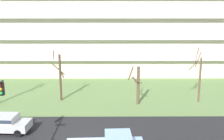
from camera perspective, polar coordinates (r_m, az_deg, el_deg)
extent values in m
cube|color=#66844C|center=(33.44, -4.10, -5.19)|extent=(80.00, 16.00, 0.08)
cube|color=beige|center=(45.99, -3.13, 11.70)|extent=(46.10, 12.01, 19.53)
cube|color=white|center=(40.07, -3.47, 2.35)|extent=(44.25, 0.90, 0.24)
cube|color=white|center=(39.68, -3.53, 7.00)|extent=(44.25, 0.90, 0.24)
cube|color=white|center=(39.55, -3.59, 11.70)|extent=(44.25, 0.90, 0.24)
cylinder|color=#4C3828|center=(30.40, -11.55, -1.76)|extent=(0.27, 0.27, 5.57)
cylinder|color=#4C3828|center=(29.89, -13.02, 3.34)|extent=(0.42, 1.36, 0.87)
cylinder|color=#4C3828|center=(29.51, -11.97, 0.19)|extent=(1.45, 0.20, 1.33)
cylinder|color=#4C3828|center=(30.10, -11.21, -0.87)|extent=(0.46, 0.63, 1.04)
cylinder|color=brown|center=(28.72, 5.90, -3.57)|extent=(0.33, 0.33, 4.41)
cylinder|color=brown|center=(27.98, 5.58, -2.34)|extent=(1.21, 0.62, 0.72)
cylinder|color=brown|center=(28.60, 4.27, -0.69)|extent=(0.79, 1.76, 1.24)
cylinder|color=brown|center=(28.38, 5.11, -2.19)|extent=(0.38, 0.95, 0.57)
cylinder|color=brown|center=(30.86, 19.15, -2.21)|extent=(0.22, 0.22, 5.34)
cylinder|color=brown|center=(30.47, 18.59, 3.18)|extent=(0.73, 0.96, 1.73)
cylinder|color=brown|center=(30.69, 18.81, 2.21)|extent=(0.90, 0.58, 1.80)
cylinder|color=brown|center=(30.98, 17.88, 1.02)|extent=(1.49, 1.31, 0.97)
cube|color=#B7BABF|center=(24.16, -23.13, -11.31)|extent=(4.50, 2.05, 0.70)
cube|color=#B7BABF|center=(23.94, -23.25, -9.93)|extent=(2.29, 1.78, 0.55)
cube|color=#2D3847|center=(23.94, -23.25, -9.93)|extent=(2.25, 1.81, 0.30)
cylinder|color=black|center=(23.02, -20.39, -13.21)|extent=(0.65, 0.26, 0.64)
cylinder|color=black|center=(24.35, -18.91, -11.71)|extent=(0.65, 0.26, 0.64)
cube|color=#8CB2E0|center=(17.93, 1.40, -15.26)|extent=(1.88, 1.92, 0.70)
cube|color=#2D3847|center=(17.93, 1.40, -15.26)|extent=(1.85, 1.96, 0.38)
cube|color=black|center=(18.84, -23.58, -3.92)|extent=(0.28, 0.28, 0.90)
sphere|color=red|center=(18.64, -23.83, -3.16)|extent=(0.20, 0.20, 0.20)
sphere|color=#F2A519|center=(18.71, -23.76, -3.99)|extent=(0.20, 0.20, 0.20)
sphere|color=green|center=(18.78, -23.69, -4.81)|extent=(0.20, 0.20, 0.20)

